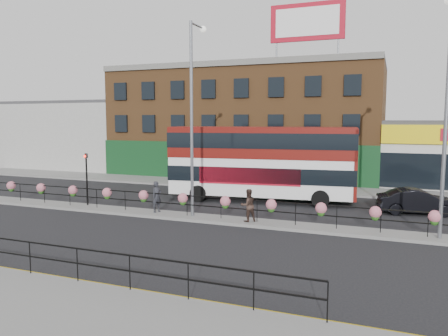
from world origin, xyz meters
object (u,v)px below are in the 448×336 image
(pedestrian_a, at_px, (157,197))
(pedestrian_b, at_px, (248,205))
(lamp_column_east, at_px, (447,93))
(lamp_column_west, at_px, (194,102))
(car, at_px, (418,202))
(double_decker_bus, at_px, (262,156))

(pedestrian_a, relative_size, pedestrian_b, 1.04)
(lamp_column_east, bearing_deg, pedestrian_b, -177.87)
(pedestrian_a, xyz_separation_m, lamp_column_west, (2.26, 0.17, 5.28))
(pedestrian_a, height_order, lamp_column_east, lamp_column_east)
(car, height_order, pedestrian_b, pedestrian_b)
(double_decker_bus, relative_size, pedestrian_a, 7.01)
(pedestrian_a, bearing_deg, lamp_column_east, -71.82)
(double_decker_bus, xyz_separation_m, car, (9.48, -0.63, -2.29))
(pedestrian_b, relative_size, lamp_column_east, 0.16)
(double_decker_bus, height_order, pedestrian_a, double_decker_bus)
(double_decker_bus, distance_m, pedestrian_a, 7.85)
(lamp_column_west, bearing_deg, pedestrian_b, -7.89)
(pedestrian_a, relative_size, lamp_column_east, 0.16)
(car, relative_size, pedestrian_a, 2.60)
(lamp_column_west, bearing_deg, double_decker_bus, 71.26)
(lamp_column_west, bearing_deg, lamp_column_east, -0.57)
(double_decker_bus, xyz_separation_m, pedestrian_a, (-4.32, -6.24, -1.98))
(double_decker_bus, height_order, car, double_decker_bus)
(car, bearing_deg, lamp_column_east, 175.38)
(lamp_column_east, bearing_deg, lamp_column_west, 179.43)
(car, bearing_deg, double_decker_bus, 74.81)
(pedestrian_a, distance_m, lamp_column_east, 15.47)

